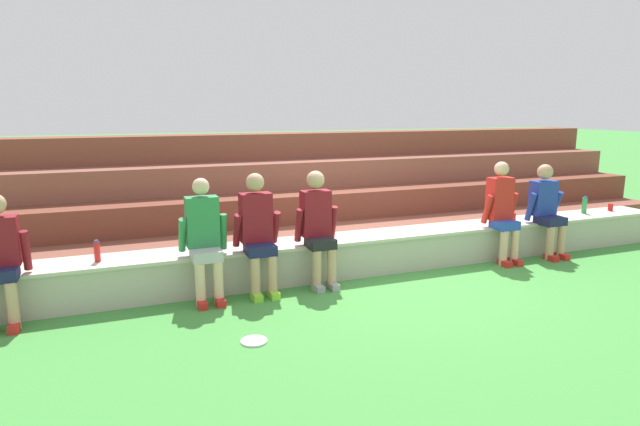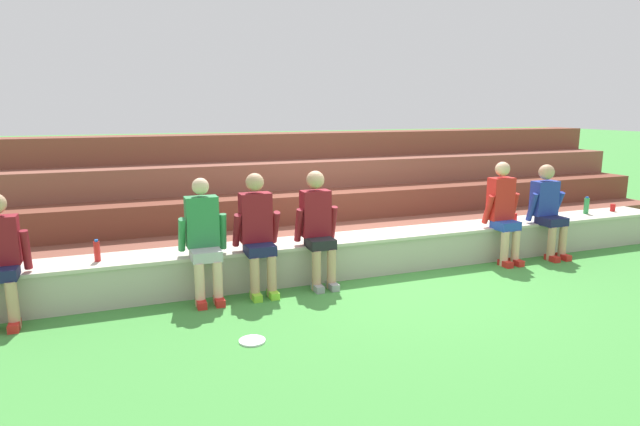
# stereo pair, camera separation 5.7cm
# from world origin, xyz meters

# --- Properties ---
(ground_plane) EXTENTS (80.00, 80.00, 0.00)m
(ground_plane) POSITION_xyz_m (0.00, 0.00, 0.00)
(ground_plane) COLOR #428E3D
(stone_seating_wall) EXTENTS (9.74, 0.61, 0.49)m
(stone_seating_wall) POSITION_xyz_m (0.00, 0.29, 0.26)
(stone_seating_wall) COLOR #B7AF9E
(stone_seating_wall) RESTS_ON ground
(brick_bleachers) EXTENTS (11.96, 2.50, 1.71)m
(brick_bleachers) POSITION_xyz_m (0.00, 2.40, 0.64)
(brick_bleachers) COLOR brown
(brick_bleachers) RESTS_ON ground
(person_left_of_center) EXTENTS (0.54, 0.56, 1.38)m
(person_left_of_center) POSITION_xyz_m (-2.33, -0.01, 0.73)
(person_left_of_center) COLOR beige
(person_left_of_center) RESTS_ON ground
(person_center) EXTENTS (0.54, 0.55, 1.41)m
(person_center) POSITION_xyz_m (-1.71, -0.01, 0.75)
(person_center) COLOR tan
(person_center) RESTS_ON ground
(person_right_of_center) EXTENTS (0.53, 0.55, 1.40)m
(person_right_of_center) POSITION_xyz_m (-0.96, 0.01, 0.75)
(person_right_of_center) COLOR tan
(person_right_of_center) RESTS_ON ground
(person_far_right) EXTENTS (0.52, 0.51, 1.41)m
(person_far_right) POSITION_xyz_m (1.81, -0.01, 0.75)
(person_far_right) COLOR #DBAD89
(person_far_right) RESTS_ON ground
(person_rightmost_edge) EXTENTS (0.56, 0.57, 1.34)m
(person_rightmost_edge) POSITION_xyz_m (2.63, 0.00, 0.72)
(person_rightmost_edge) COLOR tan
(person_rightmost_edge) RESTS_ON ground
(water_bottle_near_right) EXTENTS (0.07, 0.07, 0.24)m
(water_bottle_near_right) POSITION_xyz_m (-3.46, 0.25, 0.61)
(water_bottle_near_right) COLOR red
(water_bottle_near_right) RESTS_ON stone_seating_wall
(water_bottle_mid_left) EXTENTS (0.08, 0.08, 0.27)m
(water_bottle_mid_left) POSITION_xyz_m (3.73, 0.34, 0.62)
(water_bottle_mid_left) COLOR green
(water_bottle_mid_left) RESTS_ON stone_seating_wall
(plastic_cup_middle) EXTENTS (0.08, 0.08, 0.12)m
(plastic_cup_middle) POSITION_xyz_m (4.30, 0.33, 0.55)
(plastic_cup_middle) COLOR red
(plastic_cup_middle) RESTS_ON stone_seating_wall
(plastic_cup_right_end) EXTENTS (0.08, 0.08, 0.13)m
(plastic_cup_right_end) POSITION_xyz_m (2.22, 0.23, 0.56)
(plastic_cup_right_end) COLOR red
(plastic_cup_right_end) RESTS_ON stone_seating_wall
(frisbee) EXTENTS (0.25, 0.25, 0.02)m
(frisbee) POSITION_xyz_m (-2.13, -1.34, 0.01)
(frisbee) COLOR white
(frisbee) RESTS_ON ground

